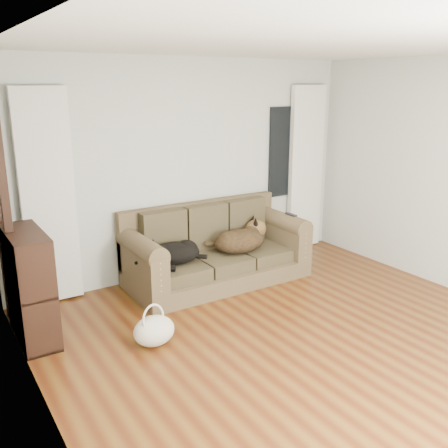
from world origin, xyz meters
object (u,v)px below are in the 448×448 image
sofa (217,245)px  dog_shepherd (241,239)px  tote_bag (154,329)px  bookshelf (30,288)px  dog_black_lab (172,253)px

sofa → dog_shepherd: (0.30, -0.05, 0.04)m
tote_bag → bookshelf: 1.20m
dog_black_lab → tote_bag: dog_black_lab is taller
dog_shepherd → tote_bag: bearing=32.0°
dog_black_lab → bookshelf: bearing=-158.8°
tote_bag → sofa: bearing=37.7°
sofa → dog_shepherd: bearing=-10.1°
dog_shepherd → tote_bag: dog_shepherd is taller
sofa → tote_bag: sofa is taller
sofa → dog_shepherd: sofa is taller
sofa → dog_black_lab: sofa is taller
sofa → bookshelf: 2.19m
dog_shepherd → tote_bag: size_ratio=1.74×
tote_bag → bookshelf: bookshelf is taller
sofa → dog_black_lab: (-0.61, -0.03, 0.03)m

